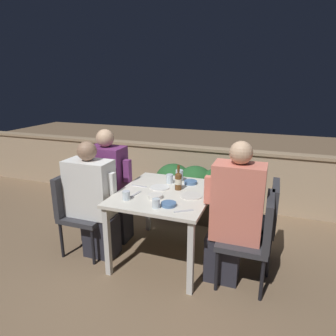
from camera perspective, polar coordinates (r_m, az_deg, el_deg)
The scene contains 24 objects.
ground_plane at distance 3.25m, azimuth -0.48°, elevation -16.34°, with size 16.00×16.00×0.00m, color #7A6047.
parapet_wall at distance 4.38m, azimuth 6.36°, elevation -1.35°, with size 9.00×0.18×0.84m.
dining_table at distance 2.96m, azimuth -0.51°, elevation -6.10°, with size 0.89×1.02×0.71m.
planter_hedge at distance 3.87m, azimuth 5.18°, elevation -4.23°, with size 1.08×0.47×0.72m.
chair_left_near at distance 3.26m, azimuth -16.81°, elevation -6.90°, with size 0.44×0.43×0.85m.
person_white_polo at distance 3.11m, azimuth -14.00°, elevation -6.03°, with size 0.52×0.26×1.20m.
chair_left_far at distance 3.51m, azimuth -13.57°, elevation -4.89°, with size 0.44×0.43×0.85m.
person_purple_stripe at distance 3.37m, azimuth -10.93°, elevation -3.36°, with size 0.48×0.26×1.26m.
chair_right_near at distance 2.71m, azimuth 16.27°, elevation -11.80°, with size 0.44×0.43×0.85m.
person_coral_top at distance 2.66m, azimuth 12.31°, elevation -8.69°, with size 0.50×0.26×1.29m.
chair_right_far at distance 3.02m, azimuth 17.48°, elevation -8.84°, with size 0.44×0.43×0.85m.
beer_bottle at distance 2.95m, azimuth 1.98°, elevation -2.37°, with size 0.07×0.07×0.25m.
plate_0 at distance 2.82m, azimuth 4.45°, elevation -5.29°, with size 0.21×0.21×0.01m.
plate_1 at distance 3.02m, azimuth -1.59°, elevation -3.73°, with size 0.20×0.20×0.01m.
bowl_0 at distance 2.60m, azimuth 0.13°, elevation -6.85°, with size 0.13×0.13×0.03m.
bowl_1 at distance 2.78m, azimuth -2.44°, elevation -5.29°, with size 0.14×0.14×0.03m.
bowl_2 at distance 3.15m, azimuth 4.32°, elevation -2.67°, with size 0.14×0.14×0.03m.
glass_cup_0 at distance 2.56m, azimuth -2.30°, elevation -6.74°, with size 0.07×0.07×0.08m.
glass_cup_1 at distance 2.75m, azimuth -7.95°, elevation -5.18°, with size 0.07×0.07×0.08m.
glass_cup_2 at distance 3.22m, azimuth 2.19°, elevation -1.42°, with size 0.08×0.08×0.12m.
glass_cup_3 at distance 3.15m, azimuth 0.33°, elevation -2.06°, with size 0.07×0.07×0.10m.
fork_0 at distance 3.08m, azimuth -5.50°, elevation -3.45°, with size 0.17×0.03×0.01m.
fork_1 at distance 2.87m, azimuth -6.21°, elevation -4.98°, with size 0.04×0.17×0.01m.
fork_2 at distance 2.51m, azimuth 3.02°, elevation -8.18°, with size 0.15×0.11×0.01m.
Camera 1 is at (0.95, -2.56, 1.76)m, focal length 32.00 mm.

